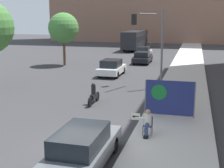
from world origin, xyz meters
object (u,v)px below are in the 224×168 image
at_px(jogger_on_sidewalk, 160,97).
at_px(street_tree_midblock, 64,28).
at_px(car_on_road_midblock, 143,57).
at_px(car_on_road_nearest, 112,68).
at_px(car_on_road_distant, 144,51).
at_px(seated_protester, 147,122).
at_px(protest_banner, 169,98).
at_px(city_bus_on_road, 135,39).
at_px(motorcycle_on_road, 94,95).
at_px(parked_car_curbside, 82,149).
at_px(traffic_light_pole, 151,35).

distance_m(jogger_on_sidewalk, street_tree_midblock, 20.42).
distance_m(jogger_on_sidewalk, car_on_road_midblock, 20.04).
height_order(car_on_road_nearest, car_on_road_distant, car_on_road_nearest).
xyz_separation_m(seated_protester, protest_banner, (0.71, 2.91, 0.41)).
bearing_deg(protest_banner, car_on_road_midblock, 103.32).
xyz_separation_m(protest_banner, city_bus_on_road, (-8.71, 35.98, 0.61)).
xyz_separation_m(car_on_road_distant, motorcycle_on_road, (0.98, -25.16, -0.12)).
bearing_deg(car_on_road_distant, car_on_road_nearest, -91.74).
bearing_deg(street_tree_midblock, protest_banner, -51.51).
distance_m(car_on_road_midblock, motorcycle_on_road, 18.28).
bearing_deg(motorcycle_on_road, car_on_road_distant, 92.23).
bearing_deg(street_tree_midblock, parked_car_curbside, -65.10).
xyz_separation_m(seated_protester, motorcycle_on_road, (-4.09, 4.83, -0.21)).
bearing_deg(protest_banner, jogger_on_sidewalk, 131.39).
distance_m(jogger_on_sidewalk, car_on_road_nearest, 12.37).
xyz_separation_m(parked_car_curbside, car_on_road_nearest, (-3.72, 17.87, 0.01)).
distance_m(parked_car_curbside, street_tree_midblock, 25.29).
bearing_deg(traffic_light_pole, city_bus_on_road, 103.19).
bearing_deg(car_on_road_distant, protest_banner, -77.96).
distance_m(seated_protester, jogger_on_sidewalk, 3.54).
height_order(jogger_on_sidewalk, car_on_road_nearest, jogger_on_sidewalk).
bearing_deg(car_on_road_midblock, jogger_on_sidewalk, -77.79).
xyz_separation_m(jogger_on_sidewalk, street_tree_midblock, (-12.53, 15.82, 3.13)).
xyz_separation_m(traffic_light_pole, car_on_road_distant, (-3.66, 19.19, -3.31)).
bearing_deg(city_bus_on_road, street_tree_midblock, -102.59).
height_order(parked_car_curbside, car_on_road_distant, parked_car_curbside).
bearing_deg(city_bus_on_road, car_on_road_distant, -71.79).
xyz_separation_m(city_bus_on_road, motorcycle_on_road, (3.91, -34.06, -1.23)).
bearing_deg(car_on_road_distant, motorcycle_on_road, -87.77).
bearing_deg(protest_banner, parked_car_curbside, -111.87).
bearing_deg(car_on_road_midblock, traffic_light_pole, -77.80).
relative_size(traffic_light_pole, motorcycle_on_road, 2.79).
bearing_deg(car_on_road_nearest, motorcycle_on_road, -81.48).
xyz_separation_m(car_on_road_distant, street_tree_midblock, (-7.29, -10.64, 3.47)).
xyz_separation_m(parked_car_curbside, car_on_road_distant, (-3.25, 33.37, -0.05)).
relative_size(seated_protester, street_tree_midblock, 0.20).
bearing_deg(parked_car_curbside, car_on_road_distant, 95.57).
height_order(car_on_road_distant, motorcycle_on_road, car_on_road_distant).
xyz_separation_m(protest_banner, motorcycle_on_road, (-4.80, 1.92, -0.62)).
bearing_deg(street_tree_midblock, car_on_road_midblock, 24.41).
bearing_deg(city_bus_on_road, jogger_on_sidewalk, -77.00).
height_order(car_on_road_nearest, city_bus_on_road, city_bus_on_road).
relative_size(traffic_light_pole, car_on_road_midblock, 1.35).
height_order(motorcycle_on_road, street_tree_midblock, street_tree_midblock).
relative_size(protest_banner, city_bus_on_road, 0.23).
height_order(car_on_road_midblock, car_on_road_distant, car_on_road_midblock).
relative_size(traffic_light_pole, street_tree_midblock, 0.97).
bearing_deg(motorcycle_on_road, car_on_road_nearest, 98.52).
xyz_separation_m(parked_car_curbside, street_tree_midblock, (-10.55, 22.73, 3.42)).
relative_size(seated_protester, protest_banner, 0.45).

